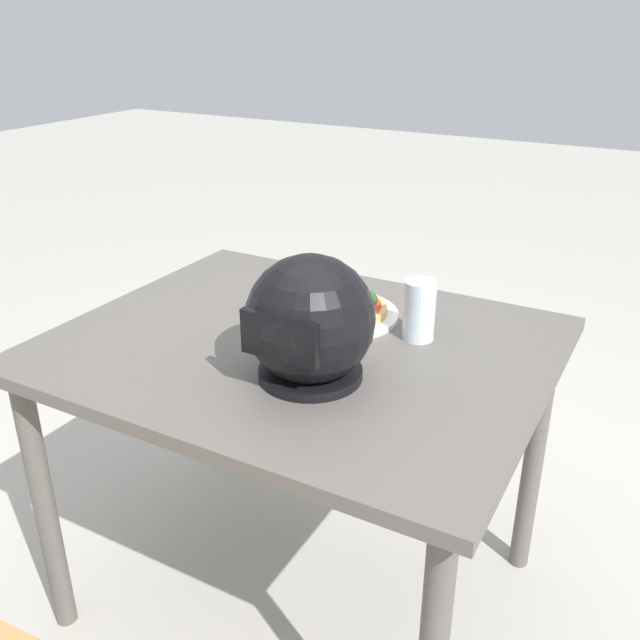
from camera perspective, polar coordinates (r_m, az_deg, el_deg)
ground_plane at (r=1.96m, az=-1.35°, el=-21.17°), size 14.00×14.00×0.00m
dining_table at (r=1.57m, az=-1.57°, el=-4.60°), size 1.06×0.86×0.73m
pizza_plate at (r=1.65m, az=1.50°, el=0.50°), size 0.29×0.29×0.01m
pizza at (r=1.64m, az=1.62°, el=1.09°), size 0.23×0.23×0.05m
motorcycle_helmet at (r=1.33m, az=-0.85°, el=-0.16°), size 0.25×0.25×0.25m
drinking_glass at (r=1.53m, az=8.16°, el=0.79°), size 0.07×0.07×0.14m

